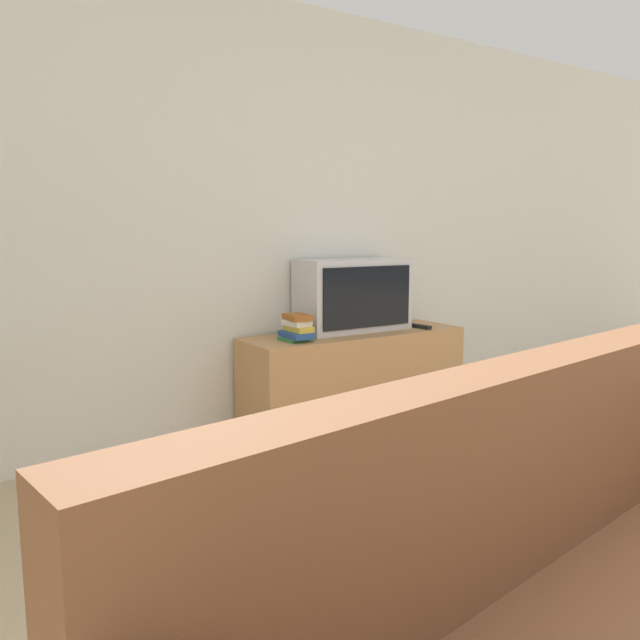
# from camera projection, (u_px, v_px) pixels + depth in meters

# --- Properties ---
(wall_back) EXTENTS (9.00, 0.06, 2.60)m
(wall_back) POSITION_uv_depth(u_px,v_px,m) (276.00, 222.00, 3.83)
(wall_back) COLOR silver
(wall_back) RESTS_ON ground_plane
(tv_stand) EXTENTS (1.47, 0.45, 0.61)m
(tv_stand) POSITION_uv_depth(u_px,v_px,m) (354.00, 380.00, 3.96)
(tv_stand) COLOR tan
(tv_stand) RESTS_ON ground_plane
(television) EXTENTS (0.74, 0.31, 0.46)m
(television) POSITION_uv_depth(u_px,v_px,m) (353.00, 295.00, 3.97)
(television) COLOR silver
(television) RESTS_ON tv_stand
(book_stack) EXTENTS (0.17, 0.21, 0.15)m
(book_stack) POSITION_uv_depth(u_px,v_px,m) (297.00, 328.00, 3.62)
(book_stack) COLOR #2D753D
(book_stack) RESTS_ON tv_stand
(remote_on_stand) EXTENTS (0.06, 0.20, 0.02)m
(remote_on_stand) POSITION_uv_depth(u_px,v_px,m) (418.00, 326.00, 4.10)
(remote_on_stand) COLOR black
(remote_on_stand) RESTS_ON tv_stand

